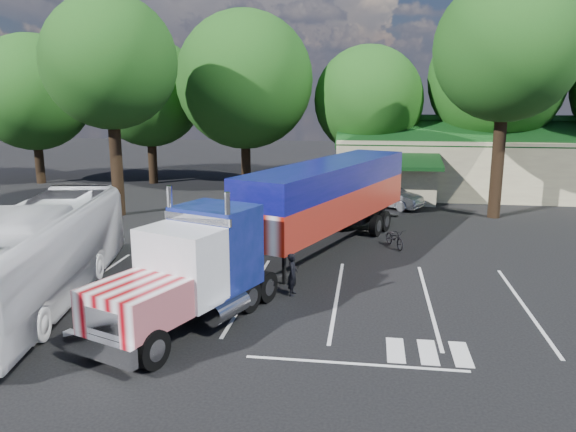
# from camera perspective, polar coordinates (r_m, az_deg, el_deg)

# --- Properties ---
(ground) EXTENTS (120.00, 120.00, 0.00)m
(ground) POSITION_cam_1_polar(r_m,az_deg,el_deg) (26.34, -1.21, -3.32)
(ground) COLOR black
(ground) RESTS_ON ground
(event_hall) EXTENTS (24.20, 14.12, 5.55)m
(event_hall) POSITION_cam_1_polar(r_m,az_deg,el_deg) (44.14, 20.79, 5.19)
(event_hall) COLOR beige
(event_hall) RESTS_ON ground
(tree_row_a) EXTENTS (9.00, 9.00, 11.68)m
(tree_row_a) POSITION_cam_1_polar(r_m,az_deg,el_deg) (49.08, -24.49, 11.35)
(tree_row_a) COLOR black
(tree_row_a) RESTS_ON ground
(tree_row_b) EXTENTS (8.40, 8.40, 11.35)m
(tree_row_b) POSITION_cam_1_polar(r_m,az_deg,el_deg) (46.13, -13.92, 12.05)
(tree_row_b) COLOR black
(tree_row_b) RESTS_ON ground
(tree_row_c) EXTENTS (10.00, 10.00, 13.05)m
(tree_row_c) POSITION_cam_1_polar(r_m,az_deg,el_deg) (42.23, -4.43, 13.59)
(tree_row_c) COLOR black
(tree_row_c) RESTS_ON ground
(tree_row_d) EXTENTS (8.00, 8.00, 10.60)m
(tree_row_d) POSITION_cam_1_polar(r_m,az_deg,el_deg) (42.51, 8.18, 11.54)
(tree_row_d) COLOR black
(tree_row_d) RESTS_ON ground
(tree_row_e) EXTENTS (9.60, 9.60, 12.90)m
(tree_row_e) POSITION_cam_1_polar(r_m,az_deg,el_deg) (43.91, 20.37, 12.89)
(tree_row_e) COLOR black
(tree_row_e) RESTS_ON ground
(tree_near_left) EXTENTS (7.60, 7.60, 12.65)m
(tree_near_left) POSITION_cam_1_polar(r_m,az_deg,el_deg) (34.35, -17.65, 14.63)
(tree_near_left) COLOR black
(tree_near_left) RESTS_ON ground
(tree_near_right) EXTENTS (8.00, 8.00, 13.50)m
(tree_near_right) POSITION_cam_1_polar(r_m,az_deg,el_deg) (34.37, 21.33, 15.47)
(tree_near_right) COLOR black
(tree_near_right) RESTS_ON ground
(semi_truck) EXTENTS (9.71, 19.74, 4.24)m
(semi_truck) POSITION_cam_1_polar(r_m,az_deg,el_deg) (23.48, 1.40, 0.76)
(semi_truck) COLOR black
(semi_truck) RESTS_ON ground
(woman) EXTENTS (0.41, 0.59, 1.55)m
(woman) POSITION_cam_1_polar(r_m,az_deg,el_deg) (20.21, 0.48, -5.95)
(woman) COLOR black
(woman) RESTS_ON ground
(bicycle) EXTENTS (1.26, 1.87, 0.93)m
(bicycle) POSITION_cam_1_polar(r_m,az_deg,el_deg) (26.88, 10.80, -2.20)
(bicycle) COLOR black
(bicycle) RESTS_ON ground
(tour_bus) EXTENTS (5.05, 12.54, 3.41)m
(tour_bus) POSITION_cam_1_polar(r_m,az_deg,el_deg) (21.10, -24.18, -3.65)
(tour_bus) COLOR white
(tour_bus) RESTS_ON ground
(silver_sedan) EXTENTS (4.62, 3.47, 1.46)m
(silver_sedan) POSITION_cam_1_polar(r_m,az_deg,el_deg) (36.10, 10.12, 1.98)
(silver_sedan) COLOR #B3B6BB
(silver_sedan) RESTS_ON ground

